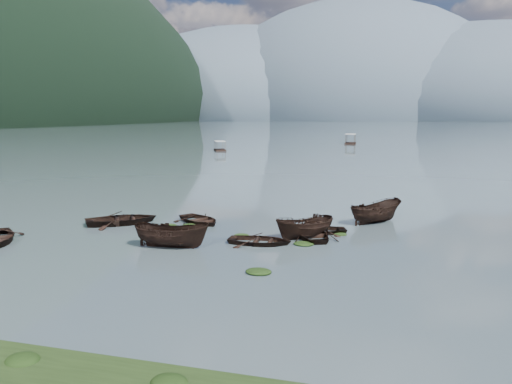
# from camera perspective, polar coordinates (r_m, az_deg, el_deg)

# --- Properties ---
(ground_plane) EXTENTS (2400.00, 2400.00, 0.00)m
(ground_plane) POSITION_cam_1_polar(r_m,az_deg,el_deg) (27.26, -6.76, -7.89)
(ground_plane) COLOR #48565A
(haze_mtn_a) EXTENTS (520.00, 520.00, 280.00)m
(haze_mtn_a) POSITION_cam_1_polar(r_m,az_deg,el_deg) (962.81, -0.93, 8.32)
(haze_mtn_a) COLOR #475666
(haze_mtn_a) RESTS_ON ground
(haze_mtn_b) EXTENTS (520.00, 520.00, 340.00)m
(haze_mtn_b) POSITION_cam_1_polar(r_m,az_deg,el_deg) (926.84, 11.15, 8.14)
(haze_mtn_b) COLOR #475666
(haze_mtn_b) RESTS_ON ground
(haze_mtn_c) EXTENTS (520.00, 520.00, 260.00)m
(haze_mtn_c) POSITION_cam_1_polar(r_m,az_deg,el_deg) (933.30, 23.59, 7.58)
(haze_mtn_c) COLOR #475666
(haze_mtn_c) RESTS_ON ground
(rowboat_1) EXTENTS (6.20, 5.90, 1.05)m
(rowboat_1) POSITION_cam_1_polar(r_m,az_deg,el_deg) (37.48, -15.07, -3.53)
(rowboat_1) COLOR black
(rowboat_1) RESTS_ON ground
(rowboat_2) EXTENTS (4.75, 2.01, 1.80)m
(rowboat_2) POSITION_cam_1_polar(r_m,az_deg,el_deg) (30.29, -9.58, -6.26)
(rowboat_2) COLOR black
(rowboat_2) RESTS_ON ground
(rowboat_3) EXTENTS (4.38, 4.98, 0.86)m
(rowboat_3) POSITION_cam_1_polar(r_m,az_deg,el_deg) (32.48, 6.34, -5.16)
(rowboat_3) COLOR black
(rowboat_3) RESTS_ON ground
(rowboat_4) EXTENTS (4.01, 2.95, 0.81)m
(rowboat_4) POSITION_cam_1_polar(r_m,az_deg,el_deg) (30.63, 0.43, -5.96)
(rowboat_4) COLOR black
(rowboat_4) RESTS_ON ground
(rowboat_5) EXTENTS (4.22, 4.21, 1.67)m
(rowboat_5) POSITION_cam_1_polar(r_m,az_deg,el_deg) (32.18, 5.60, -5.28)
(rowboat_5) COLOR black
(rowboat_5) RESTS_ON ground
(rowboat_6) EXTENTS (5.05, 4.79, 0.85)m
(rowboat_6) POSITION_cam_1_polar(r_m,az_deg,el_deg) (36.74, -6.46, -3.52)
(rowboat_6) COLOR black
(rowboat_6) RESTS_ON ground
(rowboat_7) EXTENTS (4.43, 3.72, 0.79)m
(rowboat_7) POSITION_cam_1_polar(r_m,az_deg,el_deg) (33.73, 7.02, -4.64)
(rowboat_7) COLOR black
(rowboat_7) RESTS_ON ground
(rowboat_8) EXTENTS (4.54, 4.79, 1.86)m
(rowboat_8) POSITION_cam_1_polar(r_m,az_deg,el_deg) (37.65, 13.50, -3.41)
(rowboat_8) COLOR black
(rowboat_8) RESTS_ON ground
(weed_clump_0) EXTENTS (1.26, 1.03, 0.28)m
(weed_clump_0) POSITION_cam_1_polar(r_m,az_deg,el_deg) (31.64, -10.68, -5.63)
(weed_clump_0) COLOR black
(weed_clump_0) RESTS_ON ground
(weed_clump_1) EXTENTS (1.00, 0.80, 0.22)m
(weed_clump_1) POSITION_cam_1_polar(r_m,az_deg,el_deg) (35.82, -7.61, -3.86)
(weed_clump_1) COLOR black
(weed_clump_1) RESTS_ON ground
(weed_clump_2) EXTENTS (1.33, 1.07, 0.29)m
(weed_clump_2) POSITION_cam_1_polar(r_m,az_deg,el_deg) (25.16, 0.29, -9.26)
(weed_clump_2) COLOR black
(weed_clump_2) RESTS_ON ground
(weed_clump_3) EXTENTS (1.02, 0.86, 0.23)m
(weed_clump_3) POSITION_cam_1_polar(r_m,az_deg,el_deg) (32.54, -1.65, -5.08)
(weed_clump_3) COLOR black
(weed_clump_3) RESTS_ON ground
(weed_clump_4) EXTENTS (1.25, 0.99, 0.26)m
(weed_clump_4) POSITION_cam_1_polar(r_m,az_deg,el_deg) (30.55, 5.46, -6.04)
(weed_clump_4) COLOR black
(weed_clump_4) RESTS_ON ground
(weed_clump_5) EXTENTS (1.16, 0.94, 0.25)m
(weed_clump_5) POSITION_cam_1_polar(r_m,az_deg,el_deg) (37.63, -17.28, -3.57)
(weed_clump_5) COLOR black
(weed_clump_5) RESTS_ON ground
(weed_clump_6) EXTENTS (0.99, 0.82, 0.21)m
(weed_clump_6) POSITION_cam_1_polar(r_m,az_deg,el_deg) (36.04, -9.80, -3.84)
(weed_clump_6) COLOR black
(weed_clump_6) RESTS_ON ground
(weed_clump_7) EXTENTS (0.94, 0.75, 0.21)m
(weed_clump_7) POSITION_cam_1_polar(r_m,az_deg,el_deg) (33.36, 9.56, -4.85)
(weed_clump_7) COLOR black
(weed_clump_7) RESTS_ON ground
(pontoon_left) EXTENTS (4.32, 5.78, 2.05)m
(pontoon_left) POSITION_cam_1_polar(r_m,az_deg,el_deg) (111.12, -4.14, 4.74)
(pontoon_left) COLOR black
(pontoon_left) RESTS_ON ground
(pontoon_centre) EXTENTS (3.05, 6.90, 2.61)m
(pontoon_centre) POSITION_cam_1_polar(r_m,az_deg,el_deg) (139.28, 10.73, 5.42)
(pontoon_centre) COLOR black
(pontoon_centre) RESTS_ON ground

